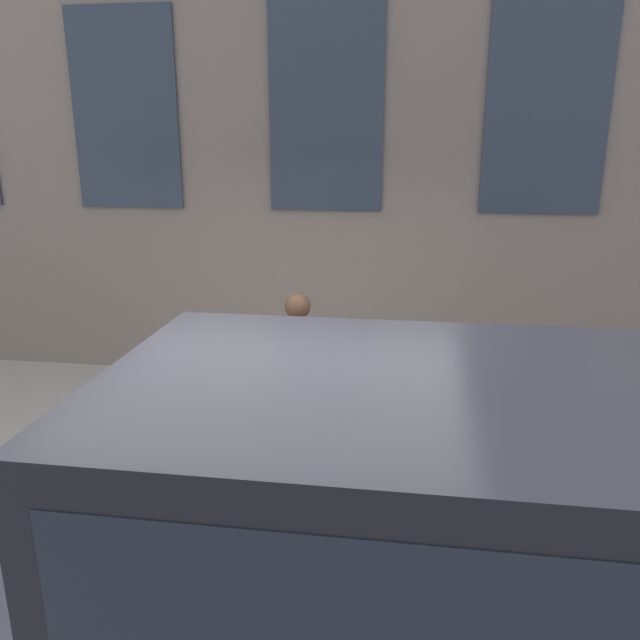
% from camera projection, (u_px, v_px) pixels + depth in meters
% --- Properties ---
extents(ground_plane, '(80.00, 80.00, 0.00)m').
position_uv_depth(ground_plane, '(270.00, 544.00, 4.28)').
color(ground_plane, '#38383A').
extents(sidewalk, '(2.79, 60.00, 0.16)m').
position_uv_depth(sidewalk, '(304.00, 441.00, 5.59)').
color(sidewalk, '#A8A093').
rests_on(sidewalk, ground_plane).
extents(fire_hydrant, '(0.31, 0.43, 0.76)m').
position_uv_depth(fire_hydrant, '(344.00, 437.00, 4.64)').
color(fire_hydrant, gray).
rests_on(fire_hydrant, sidewalk).
extents(person, '(0.32, 0.21, 1.34)m').
position_uv_depth(person, '(298.00, 356.00, 5.15)').
color(person, '#998466').
rests_on(person, sidewalk).
extents(parked_truck_charcoal_near, '(1.81, 5.02, 1.81)m').
position_uv_depth(parked_truck_charcoal_near, '(481.00, 565.00, 2.51)').
color(parked_truck_charcoal_near, black).
rests_on(parked_truck_charcoal_near, ground_plane).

